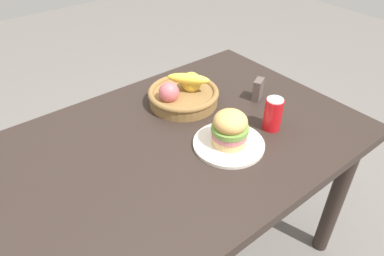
{
  "coord_description": "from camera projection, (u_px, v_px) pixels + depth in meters",
  "views": [
    {
      "loc": [
        -0.54,
        -0.8,
        1.54
      ],
      "look_at": [
        0.06,
        -0.04,
        0.81
      ],
      "focal_mm": 32.77,
      "sensor_mm": 36.0,
      "label": 1
    }
  ],
  "objects": [
    {
      "name": "soda_can",
      "position": [
        273.0,
        114.0,
        1.28
      ],
      "size": [
        0.07,
        0.07,
        0.13
      ],
      "color": "red",
      "rests_on": "dining_table"
    },
    {
      "name": "plate",
      "position": [
        229.0,
        144.0,
        1.23
      ],
      "size": [
        0.25,
        0.25,
        0.01
      ],
      "primitive_type": "cylinder",
      "color": "silver",
      "rests_on": "dining_table"
    },
    {
      "name": "dining_table",
      "position": [
        173.0,
        163.0,
        1.3
      ],
      "size": [
        1.4,
        0.9,
        0.75
      ],
      "color": "#2D231E",
      "rests_on": "ground_plane"
    },
    {
      "name": "napkin_holder",
      "position": [
        258.0,
        90.0,
        1.45
      ],
      "size": [
        0.07,
        0.05,
        0.09
      ],
      "primitive_type": "cube",
      "rotation": [
        0.0,
        0.0,
        0.44
      ],
      "color": "#594C47",
      "rests_on": "dining_table"
    },
    {
      "name": "sandwich",
      "position": [
        230.0,
        128.0,
        1.19
      ],
      "size": [
        0.13,
        0.13,
        0.13
      ],
      "color": "#E5BC75",
      "rests_on": "plate"
    },
    {
      "name": "fruit_basket",
      "position": [
        183.0,
        94.0,
        1.42
      ],
      "size": [
        0.29,
        0.29,
        0.14
      ],
      "color": "olive",
      "rests_on": "dining_table"
    }
  ]
}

